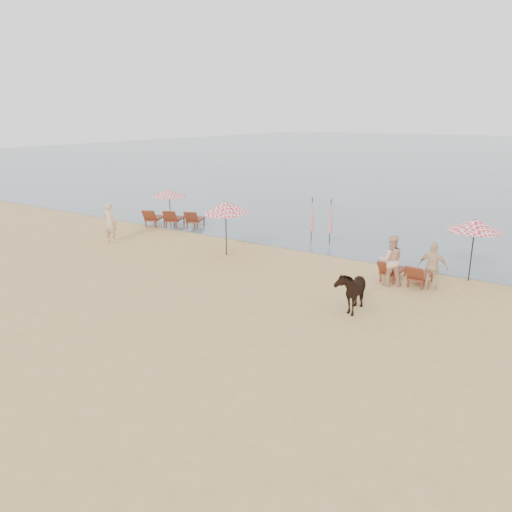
# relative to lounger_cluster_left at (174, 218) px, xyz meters

# --- Properties ---
(ground) EXTENTS (120.00, 120.00, 0.00)m
(ground) POSITION_rel_lounger_cluster_left_xyz_m (9.18, -10.63, -0.46)
(ground) COLOR tan
(ground) RESTS_ON ground
(lounger_cluster_left) EXTENTS (3.50, 2.86, 0.67)m
(lounger_cluster_left) POSITION_rel_lounger_cluster_left_xyz_m (0.00, 0.00, 0.00)
(lounger_cluster_left) COLOR maroon
(lounger_cluster_left) RESTS_ON ground
(lounger_cluster_right) EXTENTS (1.70, 1.64, 0.59)m
(lounger_cluster_right) POSITION_rel_lounger_cluster_left_xyz_m (13.55, -2.42, -0.06)
(lounger_cluster_right) COLOR maroon
(lounger_cluster_right) RESTS_ON ground
(umbrella_open_left_a) EXTENTS (1.85, 1.85, 2.11)m
(umbrella_open_left_a) POSITION_rel_lounger_cluster_left_xyz_m (0.06, -0.31, 1.43)
(umbrella_open_left_a) COLOR black
(umbrella_open_left_a) RESTS_ON ground
(umbrella_open_left_b) EXTENTS (1.91, 1.95, 2.44)m
(umbrella_open_left_b) POSITION_rel_lounger_cluster_left_xyz_m (5.83, -2.95, 1.65)
(umbrella_open_left_b) COLOR black
(umbrella_open_left_b) RESTS_ON ground
(umbrella_open_right) EXTENTS (1.91, 1.91, 2.34)m
(umbrella_open_right) POSITION_rel_lounger_cluster_left_xyz_m (15.44, -0.80, 1.64)
(umbrella_open_right) COLOR black
(umbrella_open_right) RESTS_ON ground
(umbrella_closed_left) EXTENTS (0.26, 0.26, 2.16)m
(umbrella_closed_left) POSITION_rel_lounger_cluster_left_xyz_m (7.81, 1.24, 0.86)
(umbrella_closed_left) COLOR black
(umbrella_closed_left) RESTS_ON ground
(umbrella_closed_right) EXTENTS (0.26, 0.26, 2.16)m
(umbrella_closed_right) POSITION_rel_lounger_cluster_left_xyz_m (8.77, 1.29, 0.87)
(umbrella_closed_right) COLOR black
(umbrella_closed_right) RESTS_ON ground
(cow) EXTENTS (0.94, 1.68, 1.34)m
(cow) POSITION_rel_lounger_cluster_left_xyz_m (12.94, -5.89, 0.21)
(cow) COLOR black
(cow) RESTS_ON ground
(beachgoer_left) EXTENTS (0.80, 0.63, 1.95)m
(beachgoer_left) POSITION_rel_lounger_cluster_left_xyz_m (-0.11, -4.27, 0.51)
(beachgoer_left) COLOR #D9AF87
(beachgoer_left) RESTS_ON ground
(beachgoer_right_a) EXTENTS (1.13, 1.05, 1.86)m
(beachgoer_right_a) POSITION_rel_lounger_cluster_left_xyz_m (13.15, -2.92, 0.46)
(beachgoer_right_a) COLOR #E4AF8E
(beachgoer_right_a) RESTS_ON ground
(beachgoer_right_b) EXTENTS (1.02, 0.44, 1.73)m
(beachgoer_right_b) POSITION_rel_lounger_cluster_left_xyz_m (14.56, -2.64, 0.40)
(beachgoer_right_b) COLOR #E2B98D
(beachgoer_right_b) RESTS_ON ground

